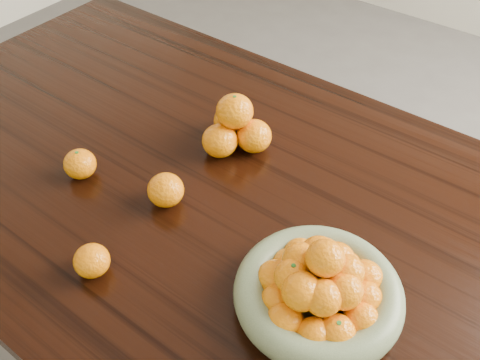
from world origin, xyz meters
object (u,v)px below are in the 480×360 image
Objects in this scene: dining_table at (253,235)px; orange_pyramid at (235,127)px; fruit_bowl at (319,289)px; loose_orange_0 at (80,164)px.

orange_pyramid is (-0.15, 0.14, 0.14)m from dining_table.
orange_pyramid is at bearing 145.60° from fruit_bowl.
fruit_bowl is at bearing -34.40° from orange_pyramid.
dining_table is 6.85× the size of fruit_bowl.
fruit_bowl reaches higher than loose_orange_0.
orange_pyramid is at bearing 138.42° from dining_table.
orange_pyramid reaches higher than dining_table.
dining_table is at bearing -41.58° from orange_pyramid.
dining_table is 0.29m from fruit_bowl.
dining_table is 0.25m from orange_pyramid.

